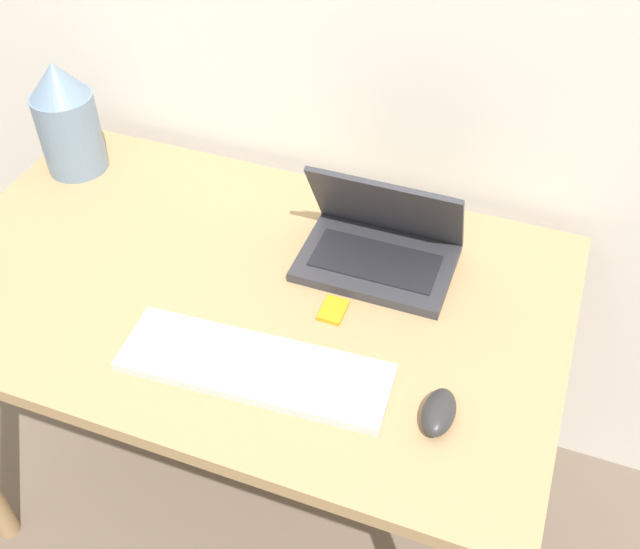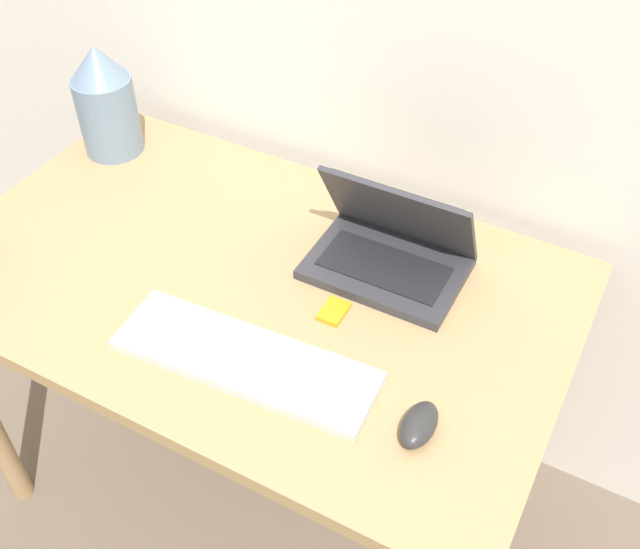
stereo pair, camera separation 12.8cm
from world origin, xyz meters
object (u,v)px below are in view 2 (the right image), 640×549
laptop (391,249)px  keyboard (245,360)px  vase (105,101)px  mp3_player (334,311)px  mouse (419,425)px

laptop → keyboard: laptop is taller
laptop → vase: 0.73m
laptop → mp3_player: (-0.04, -0.16, -0.04)m
mouse → vase: size_ratio=0.37×
laptop → mp3_player: laptop is taller
vase → mp3_player: 0.73m
laptop → mp3_player: bearing=-102.9°
laptop → mouse: size_ratio=3.11×
mp3_player → keyboard: bearing=-114.0°
keyboard → mp3_player: (0.08, 0.17, -0.01)m
keyboard → vase: bearing=146.7°
laptop → vase: (-0.72, 0.06, 0.08)m
laptop → mouse: (0.20, -0.33, -0.03)m
keyboard → vase: size_ratio=1.83×
laptop → vase: vase is taller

